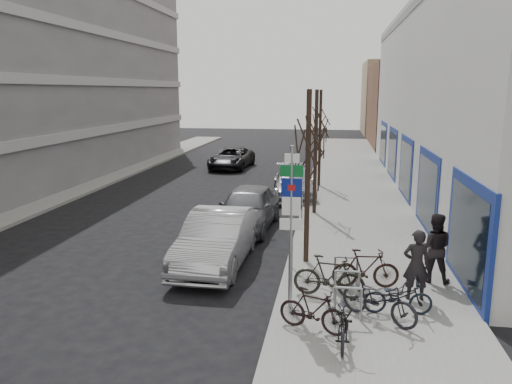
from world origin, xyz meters
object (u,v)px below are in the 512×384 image
(highway_sign_pole, at_px, (291,218))
(bike_far_curb, at_px, (379,296))
(tree_mid, at_px, (316,123))
(meter_back, at_px, (309,180))
(bike_near_left, at_px, (343,316))
(tree_far, at_px, (320,115))
(parked_car_front, at_px, (217,239))
(parked_car_mid, at_px, (248,207))
(lane_car, at_px, (232,158))
(bike_mid_inner, at_px, (329,276))
(meter_mid, at_px, (302,203))
(tree_near, at_px, (308,136))
(pedestrian_far, at_px, (434,247))
(bike_rack, at_px, (347,282))
(bike_near_right, at_px, (313,310))
(meter_front, at_px, (291,242))
(bike_far_inner, at_px, (366,268))
(parked_car_back, at_px, (294,183))
(bike_mid_curb, at_px, (398,294))

(highway_sign_pole, distance_m, bike_far_curb, 2.74)
(tree_mid, distance_m, bike_far_curb, 11.08)
(meter_back, xyz_separation_m, bike_near_left, (1.52, -15.54, -0.19))
(tree_far, height_order, parked_car_front, tree_far)
(bike_far_curb, xyz_separation_m, parked_car_mid, (-4.48, 7.92, 0.11))
(meter_back, height_order, bike_near_left, meter_back)
(tree_far, xyz_separation_m, lane_car, (-6.38, 6.44, -3.37))
(parked_car_mid, bearing_deg, bike_mid_inner, -60.97)
(meter_mid, bearing_deg, bike_mid_inner, -81.22)
(meter_back, bearing_deg, tree_near, -87.55)
(highway_sign_pole, height_order, pedestrian_far, highway_sign_pole)
(bike_near_left, relative_size, bike_mid_inner, 0.99)
(meter_back, distance_m, parked_car_front, 11.11)
(bike_rack, bearing_deg, lane_car, 108.73)
(tree_far, bearing_deg, bike_near_right, -88.64)
(meter_front, relative_size, parked_car_front, 0.24)
(tree_mid, xyz_separation_m, bike_far_inner, (1.72, -8.42, -3.39))
(tree_far, xyz_separation_m, pedestrian_far, (3.64, -14.13, -2.95))
(highway_sign_pole, bearing_deg, pedestrian_far, 31.81)
(parked_car_back, relative_size, pedestrian_far, 2.59)
(bike_mid_curb, bearing_deg, meter_mid, 15.12)
(tree_far, relative_size, bike_far_inner, 2.99)
(tree_far, distance_m, bike_far_curb, 17.32)
(meter_back, height_order, parked_car_back, parked_car_back)
(bike_mid_curb, relative_size, bike_mid_inner, 0.87)
(bike_far_inner, bearing_deg, bike_rack, 145.87)
(parked_car_mid, height_order, parked_car_back, parked_car_mid)
(bike_mid_curb, distance_m, bike_far_curb, 0.65)
(highway_sign_pole, height_order, bike_mid_inner, highway_sign_pole)
(meter_front, distance_m, bike_near_right, 4.27)
(meter_back, relative_size, parked_car_mid, 0.25)
(tree_far, xyz_separation_m, bike_far_inner, (1.72, -14.92, -3.39))
(tree_mid, height_order, parked_car_mid, tree_mid)
(tree_mid, xyz_separation_m, bike_near_right, (0.42, -11.17, -3.45))
(bike_near_left, xyz_separation_m, parked_car_back, (-2.27, 15.24, 0.03))
(bike_far_curb, height_order, lane_car, lane_car)
(bike_far_curb, relative_size, parked_car_mid, 0.39)
(bike_far_inner, xyz_separation_m, parked_car_mid, (-4.28, 5.95, 0.15))
(tree_mid, distance_m, bike_far_inner, 9.24)
(tree_near, bearing_deg, lane_car, 108.16)
(bike_rack, xyz_separation_m, parked_car_mid, (-3.76, 6.93, 0.20))
(bike_far_curb, bearing_deg, tree_mid, 45.06)
(meter_mid, bearing_deg, parked_car_back, 98.21)
(bike_near_left, height_order, parked_car_back, parked_car_back)
(bike_near_left, relative_size, bike_far_curb, 0.95)
(bike_near_left, bearing_deg, parked_car_back, 98.89)
(meter_front, bearing_deg, highway_sign_pole, -85.25)
(meter_front, bearing_deg, pedestrian_far, -8.77)
(bike_rack, xyz_separation_m, bike_far_curb, (0.72, -0.99, 0.09))
(meter_front, bearing_deg, bike_rack, -55.49)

